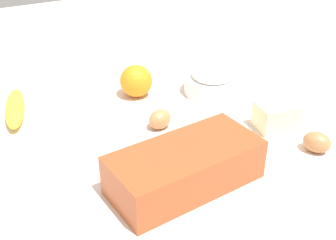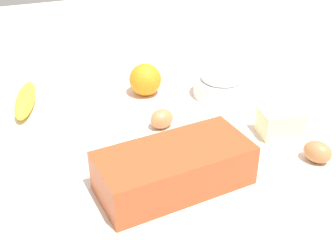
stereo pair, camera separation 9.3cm
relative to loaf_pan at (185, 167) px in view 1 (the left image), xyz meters
The scene contains 8 objects.
ground_plane 0.18m from the loaf_pan, 107.48° to the right, with size 2.40×2.40×0.02m, color beige.
loaf_pan is the anchor object (origin of this frame).
flour_bowl 0.39m from the loaf_pan, 130.21° to the right, with size 0.14×0.14×0.07m.
banana 0.47m from the loaf_pan, 61.36° to the right, with size 0.19×0.04×0.04m, color yellow.
orange_fruit 0.38m from the loaf_pan, 100.70° to the right, with size 0.08×0.08×0.08m, color orange.
butter_block 0.29m from the loaf_pan, 163.86° to the right, with size 0.09×0.06×0.06m, color #F4EDB2.
egg_near_butter 0.30m from the loaf_pan, behind, with size 0.04×0.04×0.06m, color #AD7446.
egg_beside_bowl 0.21m from the loaf_pan, 103.38° to the right, with size 0.04×0.04×0.06m, color #BA7E4C.
Camera 1 is at (0.38, 0.71, 0.51)m, focal length 46.19 mm.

